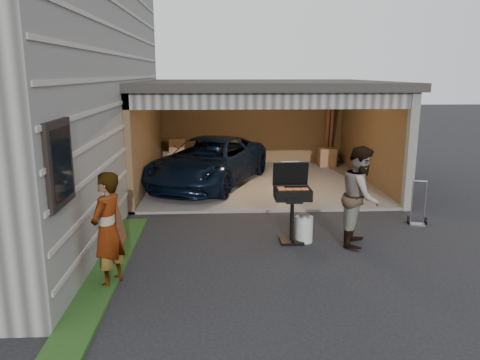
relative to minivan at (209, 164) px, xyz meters
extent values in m
plane|color=black|center=(0.72, -6.10, -0.65)|extent=(80.00, 80.00, 0.00)
cube|color=#193814|center=(-1.53, -7.10, -0.62)|extent=(0.50, 8.00, 0.06)
cube|color=#605E59|center=(1.47, 0.40, -0.62)|extent=(6.50, 6.00, 0.06)
cube|color=brown|center=(1.47, 3.32, 0.70)|extent=(6.50, 0.15, 2.70)
cube|color=brown|center=(4.65, 0.40, 0.70)|extent=(0.15, 6.00, 2.70)
cube|color=brown|center=(-1.70, 0.40, 0.70)|extent=(0.15, 6.00, 2.70)
cube|color=#2D2B28|center=(1.47, 0.40, 2.15)|extent=(6.80, 6.30, 0.20)
cube|color=#474744|center=(1.47, -2.52, 1.87)|extent=(6.50, 0.16, 0.36)
cube|color=beige|center=(1.47, -1.30, 1.97)|extent=(6.00, 2.40, 0.06)
cube|color=#474744|center=(4.62, -2.55, 0.70)|extent=(0.20, 0.18, 2.70)
cube|color=brown|center=(-1.08, 2.60, -0.34)|extent=(0.60, 0.50, 0.50)
cube|color=brown|center=(-1.08, 2.60, 0.13)|extent=(0.50, 0.45, 0.45)
cube|color=brown|center=(3.92, 2.50, -0.29)|extent=(0.55, 0.50, 0.60)
cube|color=brown|center=(4.10, 3.10, 0.55)|extent=(0.24, 0.43, 2.20)
imported|color=black|center=(0.00, 0.00, 0.00)|extent=(3.78, 5.17, 1.31)
imported|color=silver|center=(-1.38, -6.20, 0.22)|extent=(0.60, 0.74, 1.74)
imported|color=#46221B|center=(2.85, -4.66, 0.27)|extent=(0.99, 1.09, 1.84)
cube|color=black|center=(1.62, -4.51, -0.63)|extent=(0.42, 0.42, 0.05)
cylinder|color=black|center=(1.62, -4.51, -0.20)|extent=(0.07, 0.07, 0.85)
cube|color=black|center=(1.62, -4.51, 0.29)|extent=(0.67, 0.46, 0.20)
cube|color=#59595B|center=(1.62, -4.51, 0.37)|extent=(0.61, 0.40, 0.02)
cube|color=black|center=(1.62, -4.22, 0.60)|extent=(0.67, 0.12, 0.46)
cylinder|color=silver|center=(1.86, -4.50, -0.41)|extent=(0.41, 0.41, 0.49)
cube|color=brown|center=(-1.62, -4.70, -0.14)|extent=(0.26, 0.94, 1.03)
cube|color=slate|center=(4.42, -3.67, -0.64)|extent=(0.35, 0.27, 0.04)
cylinder|color=black|center=(4.28, -3.52, -0.57)|extent=(0.08, 0.16, 0.16)
cylinder|color=black|center=(4.61, -3.61, -0.57)|extent=(0.08, 0.16, 0.16)
cylinder|color=slate|center=(4.32, -3.53, -0.17)|extent=(0.03, 0.03, 0.93)
cylinder|color=slate|center=(4.57, -3.60, -0.17)|extent=(0.03, 0.03, 0.93)
cylinder|color=slate|center=(4.44, -3.56, 0.27)|extent=(0.26, 0.10, 0.03)
camera|label=1|loc=(0.24, -12.79, 2.46)|focal=35.00mm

